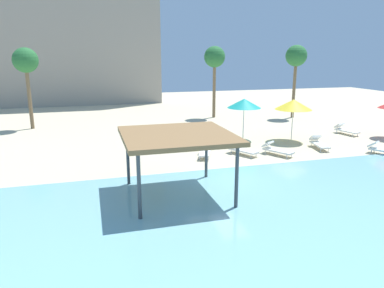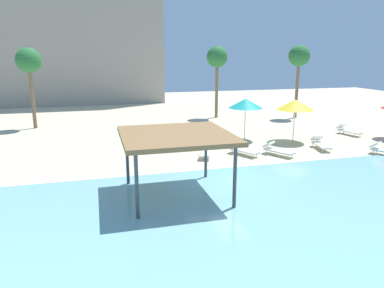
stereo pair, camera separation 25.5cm
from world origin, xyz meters
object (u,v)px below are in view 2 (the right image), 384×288
at_px(shade_pavilion, 176,137).
at_px(palm_tree_0, 217,59).
at_px(lounge_chair_3, 242,149).
at_px(lounge_chair_5, 206,151).
at_px(beach_umbrella_teal_0, 246,103).
at_px(lounge_chair_1, 348,130).
at_px(palm_tree_1, 299,58).
at_px(lounge_chair_0, 320,143).
at_px(lounge_chair_4, 277,150).
at_px(beach_umbrella_yellow_2, 295,105).
at_px(palm_tree_2, 29,62).

relative_size(shade_pavilion, palm_tree_0, 0.67).
distance_m(lounge_chair_3, lounge_chair_5, 2.15).
height_order(beach_umbrella_teal_0, lounge_chair_1, beach_umbrella_teal_0).
xyz_separation_m(shade_pavilion, palm_tree_0, (7.80, 17.77, 2.87)).
bearing_deg(lounge_chair_3, palm_tree_1, 108.92).
bearing_deg(lounge_chair_1, lounge_chair_0, -66.37).
bearing_deg(lounge_chair_3, lounge_chair_1, 79.20).
height_order(lounge_chair_0, lounge_chair_5, same).
height_order(lounge_chair_4, palm_tree_0, palm_tree_0).
xyz_separation_m(lounge_chair_0, lounge_chair_5, (-7.37, 0.24, 0.00)).
distance_m(lounge_chair_3, lounge_chair_4, 2.01).
relative_size(beach_umbrella_teal_0, beach_umbrella_yellow_2, 1.00).
relative_size(lounge_chair_1, lounge_chair_5, 1.00).
relative_size(beach_umbrella_yellow_2, lounge_chair_0, 1.42).
bearing_deg(lounge_chair_1, lounge_chair_3, -83.63).
height_order(lounge_chair_3, lounge_chair_4, same).
bearing_deg(palm_tree_1, shade_pavilion, -133.37).
bearing_deg(lounge_chair_5, palm_tree_2, -114.01).
bearing_deg(lounge_chair_1, beach_umbrella_yellow_2, -92.16).
height_order(beach_umbrella_yellow_2, palm_tree_1, palm_tree_1).
distance_m(lounge_chair_4, lounge_chair_5, 4.14).
distance_m(lounge_chair_3, palm_tree_1, 15.23).
height_order(lounge_chair_3, palm_tree_0, palm_tree_0).
height_order(beach_umbrella_yellow_2, lounge_chair_0, beach_umbrella_yellow_2).
bearing_deg(palm_tree_0, lounge_chair_1, -54.35).
height_order(lounge_chair_0, palm_tree_2, palm_tree_2).
height_order(shade_pavilion, palm_tree_0, palm_tree_0).
xyz_separation_m(beach_umbrella_teal_0, lounge_chair_3, (-1.68, -3.56, -2.17)).
xyz_separation_m(lounge_chair_0, palm_tree_0, (-2.51, 12.63, 5.02)).
relative_size(lounge_chair_0, lounge_chair_5, 1.00).
distance_m(lounge_chair_1, lounge_chair_4, 8.52).
bearing_deg(lounge_chair_5, shade_pavilion, -6.07).
relative_size(shade_pavilion, beach_umbrella_teal_0, 1.54).
relative_size(lounge_chair_0, palm_tree_2, 0.32).
distance_m(beach_umbrella_yellow_2, palm_tree_2, 20.01).
relative_size(palm_tree_1, palm_tree_2, 1.05).
height_order(beach_umbrella_teal_0, lounge_chair_4, beach_umbrella_teal_0).
height_order(beach_umbrella_teal_0, palm_tree_2, palm_tree_2).
bearing_deg(lounge_chair_3, beach_umbrella_teal_0, 126.43).
xyz_separation_m(beach_umbrella_teal_0, lounge_chair_5, (-3.81, -3.32, -2.17)).
relative_size(shade_pavilion, lounge_chair_4, 2.22).
xyz_separation_m(beach_umbrella_yellow_2, lounge_chair_5, (-6.79, -2.02, -2.14)).
bearing_deg(palm_tree_2, lounge_chair_1, -20.80).
xyz_separation_m(lounge_chair_4, palm_tree_2, (-14.76, 12.19, 4.81)).
bearing_deg(beach_umbrella_teal_0, palm_tree_0, 83.45).
height_order(shade_pavilion, lounge_chair_4, shade_pavilion).
xyz_separation_m(shade_pavilion, beach_umbrella_teal_0, (6.75, 8.70, 0.02)).
relative_size(shade_pavilion, lounge_chair_5, 2.19).
distance_m(lounge_chair_5, palm_tree_1, 16.53).
distance_m(shade_pavilion, beach_umbrella_teal_0, 11.01).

